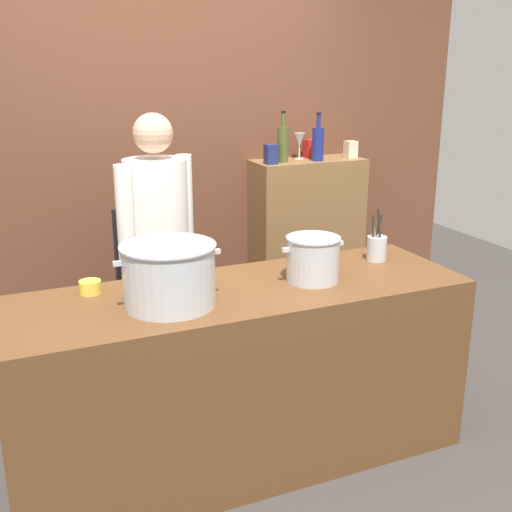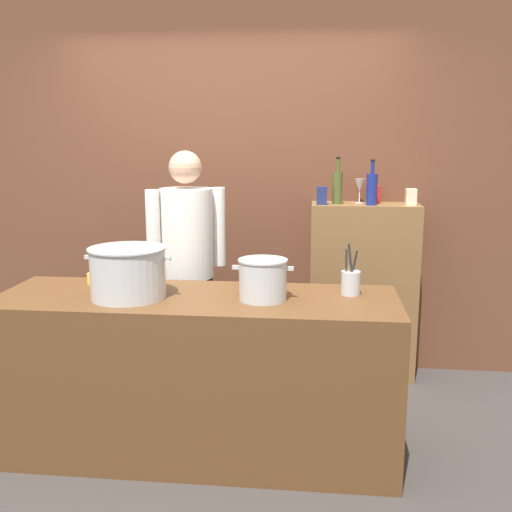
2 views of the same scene
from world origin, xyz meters
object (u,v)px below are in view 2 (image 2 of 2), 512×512
at_px(spice_tin_cream, 411,197).
at_px(stockpot_small, 263,279).
at_px(wine_bottle_olive, 337,187).
at_px(wine_glass_tall, 360,186).
at_px(spice_tin_navy, 322,196).
at_px(spice_tin_red, 374,194).
at_px(utensil_crock, 351,282).
at_px(chef, 187,258).
at_px(butter_jar, 96,278).
at_px(wine_bottle_cobalt, 372,188).
at_px(stockpot_large, 128,273).

bearing_deg(spice_tin_cream, stockpot_small, -127.92).
distance_m(wine_bottle_olive, wine_glass_tall, 0.18).
xyz_separation_m(spice_tin_navy, spice_tin_red, (0.37, 0.15, -0.00)).
height_order(spice_tin_red, spice_tin_cream, spice_tin_red).
xyz_separation_m(stockpot_small, spice_tin_red, (0.67, 1.29, 0.33)).
distance_m(wine_glass_tall, spice_tin_red, 0.12).
xyz_separation_m(wine_bottle_olive, wine_glass_tall, (0.16, 0.08, -0.00)).
bearing_deg(utensil_crock, chef, 151.18).
bearing_deg(spice_tin_navy, wine_bottle_olive, 22.92).
height_order(butter_jar, spice_tin_cream, spice_tin_cream).
relative_size(spice_tin_red, spice_tin_cream, 1.08).
relative_size(butter_jar, spice_tin_cream, 0.88).
bearing_deg(stockpot_small, butter_jar, 166.29).
bearing_deg(utensil_crock, stockpot_small, -161.92).
distance_m(wine_bottle_cobalt, spice_tin_red, 0.16).
bearing_deg(spice_tin_navy, butter_jar, -145.66).
bearing_deg(chef, wine_bottle_cobalt, 169.91).
xyz_separation_m(chef, stockpot_large, (-0.15, -0.76, 0.07)).
xyz_separation_m(wine_bottle_cobalt, spice_tin_cream, (0.27, 0.03, -0.06)).
relative_size(stockpot_large, stockpot_small, 1.45).
bearing_deg(spice_tin_navy, wine_glass_tall, 24.63).
distance_m(chef, stockpot_large, 0.77).
distance_m(butter_jar, spice_tin_navy, 1.64).
bearing_deg(spice_tin_red, spice_tin_navy, -158.29).
relative_size(wine_bottle_cobalt, wine_glass_tall, 1.80).
bearing_deg(utensil_crock, wine_glass_tall, 84.59).
relative_size(stockpot_small, wine_glass_tall, 1.86).
xyz_separation_m(utensil_crock, butter_jar, (-1.48, 0.09, -0.04)).
distance_m(wine_glass_tall, spice_tin_cream, 0.36).
height_order(chef, wine_bottle_olive, chef).
distance_m(butter_jar, wine_bottle_cobalt, 1.94).
bearing_deg(spice_tin_red, butter_jar, -148.18).
distance_m(butter_jar, wine_bottle_olive, 1.77).
bearing_deg(wine_bottle_cobalt, wine_glass_tall, 122.10).
height_order(stockpot_large, spice_tin_red, spice_tin_red).
relative_size(stockpot_large, wine_bottle_olive, 1.43).
distance_m(wine_bottle_olive, wine_bottle_cobalt, 0.24).
relative_size(wine_glass_tall, spice_tin_red, 1.42).
xyz_separation_m(stockpot_small, wine_bottle_olive, (0.41, 1.19, 0.39)).
height_order(wine_bottle_cobalt, spice_tin_navy, wine_bottle_cobalt).
xyz_separation_m(stockpot_large, spice_tin_red, (1.39, 1.33, 0.30)).
bearing_deg(spice_tin_navy, utensil_crock, -80.74).
height_order(wine_bottle_olive, spice_tin_red, wine_bottle_olive).
relative_size(stockpot_large, utensil_crock, 1.64).
distance_m(stockpot_large, butter_jar, 0.42).
xyz_separation_m(chef, wine_glass_tall, (1.14, 0.55, 0.44)).
relative_size(utensil_crock, wine_bottle_olive, 0.87).
bearing_deg(spice_tin_red, wine_bottle_olive, -158.79).
relative_size(wine_bottle_olive, spice_tin_navy, 2.61).
height_order(stockpot_small, spice_tin_red, spice_tin_red).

